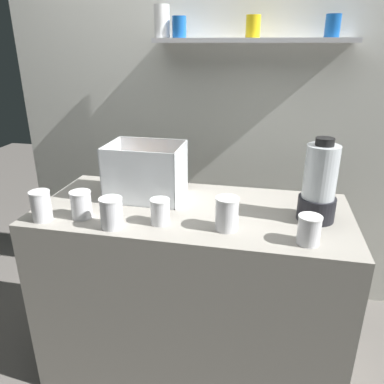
{
  "coord_description": "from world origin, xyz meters",
  "views": [
    {
      "loc": [
        0.32,
        -1.5,
        1.59
      ],
      "look_at": [
        0.0,
        0.0,
        0.98
      ],
      "focal_mm": 35.01,
      "sensor_mm": 36.0,
      "label": 1
    }
  ],
  "objects_px": {
    "juice_cup_carrot_far_left": "(41,207)",
    "juice_cup_beet_middle": "(112,214)",
    "blender_pitcher": "(319,186)",
    "juice_cup_orange_right": "(160,213)",
    "juice_cup_mango_far_right": "(227,215)",
    "juice_cup_carrot_rightmost": "(309,231)",
    "juice_cup_carrot_left": "(81,206)",
    "carrot_display_bin": "(145,181)"
  },
  "relations": [
    {
      "from": "blender_pitcher",
      "to": "juice_cup_mango_far_right",
      "type": "height_order",
      "value": "blender_pitcher"
    },
    {
      "from": "juice_cup_carrot_left",
      "to": "juice_cup_beet_middle",
      "type": "relative_size",
      "value": 0.93
    },
    {
      "from": "carrot_display_bin",
      "to": "juice_cup_beet_middle",
      "type": "relative_size",
      "value": 2.78
    },
    {
      "from": "juice_cup_carrot_left",
      "to": "blender_pitcher",
      "type": "bearing_deg",
      "value": 10.89
    },
    {
      "from": "carrot_display_bin",
      "to": "juice_cup_carrot_far_left",
      "type": "height_order",
      "value": "carrot_display_bin"
    },
    {
      "from": "juice_cup_beet_middle",
      "to": "juice_cup_orange_right",
      "type": "xyz_separation_m",
      "value": [
        0.18,
        0.07,
        -0.01
      ]
    },
    {
      "from": "juice_cup_beet_middle",
      "to": "juice_cup_carrot_rightmost",
      "type": "height_order",
      "value": "juice_cup_beet_middle"
    },
    {
      "from": "juice_cup_carrot_far_left",
      "to": "juice_cup_carrot_left",
      "type": "height_order",
      "value": "juice_cup_carrot_far_left"
    },
    {
      "from": "juice_cup_mango_far_right",
      "to": "juice_cup_carrot_rightmost",
      "type": "relative_size",
      "value": 1.22
    },
    {
      "from": "juice_cup_beet_middle",
      "to": "juice_cup_carrot_rightmost",
      "type": "relative_size",
      "value": 1.13
    },
    {
      "from": "blender_pitcher",
      "to": "juice_cup_orange_right",
      "type": "bearing_deg",
      "value": -164.46
    },
    {
      "from": "juice_cup_carrot_left",
      "to": "juice_cup_carrot_rightmost",
      "type": "relative_size",
      "value": 1.06
    },
    {
      "from": "juice_cup_beet_middle",
      "to": "juice_cup_orange_right",
      "type": "bearing_deg",
      "value": 21.94
    },
    {
      "from": "carrot_display_bin",
      "to": "juice_cup_orange_right",
      "type": "height_order",
      "value": "carrot_display_bin"
    },
    {
      "from": "juice_cup_orange_right",
      "to": "juice_cup_mango_far_right",
      "type": "xyz_separation_m",
      "value": [
        0.27,
        0.01,
        0.01
      ]
    },
    {
      "from": "blender_pitcher",
      "to": "juice_cup_carrot_rightmost",
      "type": "relative_size",
      "value": 3.16
    },
    {
      "from": "blender_pitcher",
      "to": "juice_cup_mango_far_right",
      "type": "xyz_separation_m",
      "value": [
        -0.35,
        -0.17,
        -0.09
      ]
    },
    {
      "from": "juice_cup_mango_far_right",
      "to": "juice_cup_carrot_rightmost",
      "type": "height_order",
      "value": "juice_cup_mango_far_right"
    },
    {
      "from": "juice_cup_carrot_rightmost",
      "to": "juice_cup_carrot_left",
      "type": "bearing_deg",
      "value": 177.86
    },
    {
      "from": "juice_cup_carrot_far_left",
      "to": "juice_cup_beet_middle",
      "type": "height_order",
      "value": "juice_cup_carrot_far_left"
    },
    {
      "from": "carrot_display_bin",
      "to": "blender_pitcher",
      "type": "bearing_deg",
      "value": -6.78
    },
    {
      "from": "carrot_display_bin",
      "to": "blender_pitcher",
      "type": "relative_size",
      "value": 1.0
    },
    {
      "from": "juice_cup_carrot_far_left",
      "to": "juice_cup_beet_middle",
      "type": "distance_m",
      "value": 0.31
    },
    {
      "from": "carrot_display_bin",
      "to": "juice_cup_mango_far_right",
      "type": "relative_size",
      "value": 2.59
    },
    {
      "from": "juice_cup_carrot_far_left",
      "to": "juice_cup_beet_middle",
      "type": "xyz_separation_m",
      "value": [
        0.31,
        -0.0,
        -0.0
      ]
    },
    {
      "from": "blender_pitcher",
      "to": "juice_cup_mango_far_right",
      "type": "distance_m",
      "value": 0.4
    },
    {
      "from": "juice_cup_carrot_far_left",
      "to": "juice_cup_mango_far_right",
      "type": "relative_size",
      "value": 0.95
    },
    {
      "from": "juice_cup_carrot_left",
      "to": "juice_cup_carrot_rightmost",
      "type": "height_order",
      "value": "juice_cup_carrot_left"
    },
    {
      "from": "carrot_display_bin",
      "to": "juice_cup_beet_middle",
      "type": "height_order",
      "value": "carrot_display_bin"
    },
    {
      "from": "juice_cup_orange_right",
      "to": "juice_cup_carrot_rightmost",
      "type": "height_order",
      "value": "juice_cup_carrot_rightmost"
    },
    {
      "from": "juice_cup_beet_middle",
      "to": "juice_cup_mango_far_right",
      "type": "xyz_separation_m",
      "value": [
        0.45,
        0.08,
        0.0
      ]
    },
    {
      "from": "blender_pitcher",
      "to": "juice_cup_carrot_far_left",
      "type": "relative_size",
      "value": 2.73
    },
    {
      "from": "juice_cup_carrot_left",
      "to": "juice_cup_carrot_rightmost",
      "type": "bearing_deg",
      "value": -2.14
    },
    {
      "from": "juice_cup_beet_middle",
      "to": "blender_pitcher",
      "type": "bearing_deg",
      "value": 17.01
    },
    {
      "from": "juice_cup_carrot_far_left",
      "to": "juice_cup_orange_right",
      "type": "xyz_separation_m",
      "value": [
        0.49,
        0.07,
        -0.01
      ]
    },
    {
      "from": "carrot_display_bin",
      "to": "juice_cup_carrot_rightmost",
      "type": "bearing_deg",
      "value": -23.1
    },
    {
      "from": "juice_cup_mango_far_right",
      "to": "juice_cup_carrot_rightmost",
      "type": "distance_m",
      "value": 0.31
    },
    {
      "from": "carrot_display_bin",
      "to": "juice_cup_beet_middle",
      "type": "distance_m",
      "value": 0.34
    },
    {
      "from": "juice_cup_carrot_left",
      "to": "juice_cup_orange_right",
      "type": "relative_size",
      "value": 1.09
    },
    {
      "from": "juice_cup_beet_middle",
      "to": "juice_cup_mango_far_right",
      "type": "relative_size",
      "value": 0.93
    },
    {
      "from": "juice_cup_carrot_far_left",
      "to": "juice_cup_mango_far_right",
      "type": "xyz_separation_m",
      "value": [
        0.77,
        0.08,
        0.0
      ]
    },
    {
      "from": "juice_cup_beet_middle",
      "to": "juice_cup_carrot_left",
      "type": "bearing_deg",
      "value": 159.68
    }
  ]
}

